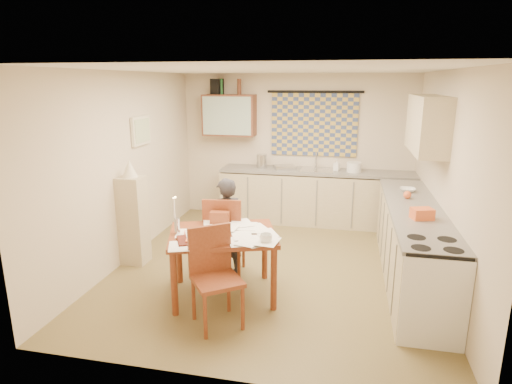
% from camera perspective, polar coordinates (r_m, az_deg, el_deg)
% --- Properties ---
extents(floor, '(4.00, 4.50, 0.02)m').
position_cam_1_polar(floor, '(5.73, 2.33, -10.01)').
color(floor, brown).
rests_on(floor, ground).
extents(ceiling, '(4.00, 4.50, 0.02)m').
position_cam_1_polar(ceiling, '(5.21, 2.63, 16.09)').
color(ceiling, white).
rests_on(ceiling, floor).
extents(wall_back, '(4.00, 0.02, 2.50)m').
position_cam_1_polar(wall_back, '(7.53, 5.37, 5.95)').
color(wall_back, beige).
rests_on(wall_back, floor).
extents(wall_front, '(4.00, 0.02, 2.50)m').
position_cam_1_polar(wall_front, '(3.20, -4.36, -5.95)').
color(wall_front, beige).
rests_on(wall_front, floor).
extents(wall_left, '(0.02, 4.50, 2.50)m').
position_cam_1_polar(wall_left, '(5.99, -16.88, 3.15)').
color(wall_left, beige).
rests_on(wall_left, floor).
extents(wall_right, '(0.02, 4.50, 2.50)m').
position_cam_1_polar(wall_right, '(5.38, 24.09, 1.26)').
color(wall_right, beige).
rests_on(wall_right, floor).
extents(window_blind, '(1.45, 0.03, 1.05)m').
position_cam_1_polar(window_blind, '(7.41, 7.74, 8.86)').
color(window_blind, '#354675').
rests_on(window_blind, wall_back).
extents(curtain_rod, '(1.60, 0.04, 0.04)m').
position_cam_1_polar(curtain_rod, '(7.36, 7.88, 13.11)').
color(curtain_rod, black).
rests_on(curtain_rod, wall_back).
extents(wall_cabinet, '(0.90, 0.34, 0.70)m').
position_cam_1_polar(wall_cabinet, '(7.51, -3.58, 10.19)').
color(wall_cabinet, '#562D1D').
rests_on(wall_cabinet, wall_back).
extents(wall_cabinet_glass, '(0.84, 0.02, 0.64)m').
position_cam_1_polar(wall_cabinet_glass, '(7.35, -3.93, 10.09)').
color(wall_cabinet_glass, '#99B2A5').
rests_on(wall_cabinet_glass, wall_back).
extents(upper_cabinet_right, '(0.34, 1.30, 0.70)m').
position_cam_1_polar(upper_cabinet_right, '(5.79, 21.87, 8.38)').
color(upper_cabinet_right, tan).
rests_on(upper_cabinet_right, wall_right).
extents(framed_print, '(0.04, 0.50, 0.40)m').
position_cam_1_polar(framed_print, '(6.25, -15.10, 7.92)').
color(framed_print, beige).
rests_on(framed_print, wall_left).
extents(print_canvas, '(0.01, 0.42, 0.32)m').
position_cam_1_polar(print_canvas, '(6.24, -14.89, 7.92)').
color(print_canvas, white).
rests_on(print_canvas, wall_left).
extents(counter_back, '(3.30, 0.62, 0.92)m').
position_cam_1_polar(counter_back, '(7.35, 8.23, -0.71)').
color(counter_back, tan).
rests_on(counter_back, floor).
extents(counter_right, '(0.62, 2.95, 0.92)m').
position_cam_1_polar(counter_right, '(5.57, 20.06, -6.52)').
color(counter_right, tan).
rests_on(counter_right, floor).
extents(stove, '(0.59, 0.59, 0.91)m').
position_cam_1_polar(stove, '(4.47, 22.09, -11.95)').
color(stove, white).
rests_on(stove, floor).
extents(sink, '(0.57, 0.47, 0.10)m').
position_cam_1_polar(sink, '(7.25, 8.15, 2.57)').
color(sink, silver).
rests_on(sink, counter_back).
extents(tap, '(0.04, 0.04, 0.28)m').
position_cam_1_polar(tap, '(7.40, 8.02, 4.23)').
color(tap, silver).
rests_on(tap, counter_back).
extents(dish_rack, '(0.43, 0.40, 0.06)m').
position_cam_1_polar(dish_rack, '(7.30, 3.84, 3.31)').
color(dish_rack, silver).
rests_on(dish_rack, counter_back).
extents(kettle, '(0.24, 0.24, 0.24)m').
position_cam_1_polar(kettle, '(7.35, 0.79, 4.13)').
color(kettle, silver).
rests_on(kettle, counter_back).
extents(mixing_bowl, '(0.27, 0.27, 0.16)m').
position_cam_1_polar(mixing_bowl, '(7.22, 12.93, 3.25)').
color(mixing_bowl, white).
rests_on(mixing_bowl, counter_back).
extents(soap_bottle, '(0.15, 0.15, 0.19)m').
position_cam_1_polar(soap_bottle, '(7.26, 10.72, 3.58)').
color(soap_bottle, white).
rests_on(soap_bottle, counter_back).
extents(bowl, '(0.21, 0.21, 0.05)m').
position_cam_1_polar(bowl, '(6.13, 19.56, 0.27)').
color(bowl, white).
rests_on(bowl, counter_right).
extents(orange_bag, '(0.26, 0.22, 0.12)m').
position_cam_1_polar(orange_bag, '(4.97, 21.27, -2.71)').
color(orange_bag, orange).
rests_on(orange_bag, counter_right).
extents(fruit_orange, '(0.10, 0.10, 0.10)m').
position_cam_1_polar(fruit_orange, '(5.76, 19.53, -0.36)').
color(fruit_orange, orange).
rests_on(fruit_orange, counter_right).
extents(speaker, '(0.20, 0.23, 0.26)m').
position_cam_1_polar(speaker, '(7.55, -5.22, 13.83)').
color(speaker, black).
rests_on(speaker, wall_cabinet).
extents(bottle_green, '(0.08, 0.08, 0.26)m').
position_cam_1_polar(bottle_green, '(7.53, -4.73, 13.84)').
color(bottle_green, '#195926').
rests_on(bottle_green, wall_cabinet).
extents(bottle_brown, '(0.08, 0.08, 0.26)m').
position_cam_1_polar(bottle_brown, '(7.44, -2.25, 13.86)').
color(bottle_brown, '#562D1D').
rests_on(bottle_brown, wall_cabinet).
extents(dining_table, '(1.37, 1.19, 0.75)m').
position_cam_1_polar(dining_table, '(4.88, -4.38, -9.54)').
color(dining_table, maroon).
rests_on(dining_table, floor).
extents(chair_far, '(0.50, 0.50, 1.02)m').
position_cam_1_polar(chair_far, '(5.42, -4.09, -7.73)').
color(chair_far, maroon).
rests_on(chair_far, floor).
extents(chair_near, '(0.62, 0.62, 0.98)m').
position_cam_1_polar(chair_near, '(4.38, -5.26, -13.61)').
color(chair_near, maroon).
rests_on(chair_near, floor).
extents(person, '(0.73, 0.71, 1.25)m').
position_cam_1_polar(person, '(5.29, -4.03, -4.73)').
color(person, black).
rests_on(person, floor).
extents(shelf_stand, '(0.32, 0.30, 1.18)m').
position_cam_1_polar(shelf_stand, '(5.87, -16.03, -3.67)').
color(shelf_stand, tan).
rests_on(shelf_stand, floor).
extents(lampshade, '(0.20, 0.20, 0.22)m').
position_cam_1_polar(lampshade, '(5.70, -16.52, 3.02)').
color(lampshade, beige).
rests_on(lampshade, shelf_stand).
extents(letter_rack, '(0.23, 0.13, 0.16)m').
position_cam_1_polar(letter_rack, '(4.97, -4.86, -3.53)').
color(letter_rack, maroon).
rests_on(letter_rack, dining_table).
extents(mug, '(0.14, 0.14, 0.10)m').
position_cam_1_polar(mug, '(4.42, 1.33, -6.25)').
color(mug, white).
rests_on(mug, dining_table).
extents(magazine, '(0.46, 0.47, 0.03)m').
position_cam_1_polar(magazine, '(4.52, -10.43, -6.51)').
color(magazine, maroon).
rests_on(magazine, dining_table).
extents(book, '(0.38, 0.41, 0.02)m').
position_cam_1_polar(book, '(4.68, -9.56, -5.75)').
color(book, orange).
rests_on(book, dining_table).
extents(orange_box, '(0.13, 0.10, 0.04)m').
position_cam_1_polar(orange_box, '(4.47, -8.57, -6.57)').
color(orange_box, orange).
rests_on(orange_box, dining_table).
extents(eyeglasses, '(0.14, 0.08, 0.02)m').
position_cam_1_polar(eyeglasses, '(4.49, -2.07, -6.51)').
color(eyeglasses, black).
rests_on(eyeglasses, dining_table).
extents(candle_holder, '(0.07, 0.07, 0.18)m').
position_cam_1_polar(candle_holder, '(4.75, -10.47, -4.50)').
color(candle_holder, silver).
rests_on(candle_holder, dining_table).
extents(candle, '(0.03, 0.03, 0.22)m').
position_cam_1_polar(candle, '(4.72, -10.89, -2.08)').
color(candle, white).
rests_on(candle, dining_table).
extents(candle_flame, '(0.02, 0.02, 0.02)m').
position_cam_1_polar(candle_flame, '(4.67, -10.71, -0.70)').
color(candle_flame, '#FFCC66').
rests_on(candle_flame, dining_table).
extents(papers, '(1.21, 1.16, 0.03)m').
position_cam_1_polar(papers, '(4.68, -3.22, -5.49)').
color(papers, white).
rests_on(papers, dining_table).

